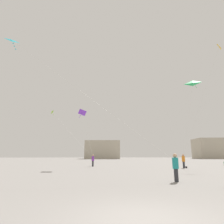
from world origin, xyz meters
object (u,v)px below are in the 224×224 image
person_in_purple (93,160)px  person_in_teal (176,166)px  person_in_orange (183,160)px  kite_emerald_delta (193,84)px  building_centre_hall (210,149)px  handbag_beside_flyer (186,167)px  kite_cyan_delta (18,45)px  kite_violet_delta (83,113)px  kite_amber_delta (218,51)px  kite_lime_delta (53,113)px  building_left_hall (103,150)px

person_in_purple → person_in_teal: bearing=42.6°
person_in_orange → kite_emerald_delta: size_ratio=0.17×
kite_emerald_delta → building_centre_hall: bearing=59.7°
building_centre_hall → kite_emerald_delta: bearing=-120.3°
person_in_purple → handbag_beside_flyer: person_in_purple is taller
person_in_purple → kite_cyan_delta: (-5.96, -15.20, 10.03)m
kite_violet_delta → building_centre_hall: building_centre_hall is taller
kite_amber_delta → building_centre_hall: kite_amber_delta is taller
kite_amber_delta → handbag_beside_flyer: size_ratio=43.96×
person_in_purple → kite_lime_delta: 16.63m
kite_lime_delta → kite_amber_delta: size_ratio=0.80×
kite_amber_delta → person_in_orange: bearing=126.9°
person_in_purple → kite_emerald_delta: 18.33m
person_in_orange → kite_cyan_delta: (-18.26, -10.58, 10.00)m
kite_amber_delta → building_centre_hall: bearing=62.0°
person_in_purple → kite_violet_delta: size_ratio=0.28×
person_in_orange → kite_amber_delta: 14.71m
person_in_purple → person_in_orange: bearing=92.7°
person_in_teal → handbag_beside_flyer: person_in_teal is taller
person_in_teal → kite_emerald_delta: kite_emerald_delta is taller
kite_violet_delta → kite_emerald_delta: 15.72m
person_in_orange → handbag_beside_flyer: person_in_orange is taller
kite_cyan_delta → person_in_purple: bearing=68.6°
building_left_hall → kite_lime_delta: bearing=-100.7°
kite_cyan_delta → person_in_orange: bearing=30.1°
kite_cyan_delta → kite_emerald_delta: kite_emerald_delta is taller
person_in_orange → kite_lime_delta: bearing=-42.3°
person_in_purple → building_left_hall: bearing=-158.1°
person_in_orange → building_left_hall: bearing=-89.1°
building_left_hall → person_in_purple: bearing=-91.3°
kite_cyan_delta → building_left_hall: 82.58m
building_centre_hall → building_left_hall: bearing=178.6°
kite_violet_delta → kite_cyan_delta: bearing=-115.0°
person_in_orange → handbag_beside_flyer: 0.96m
building_left_hall → kite_amber_delta: bearing=-79.4°
kite_emerald_delta → building_centre_hall: 82.95m
building_centre_hall → person_in_teal: bearing=-120.7°
kite_lime_delta → kite_amber_delta: (25.01, -19.54, 4.06)m
building_left_hall → building_centre_hall: 54.02m
kite_cyan_delta → kite_amber_delta: bearing=15.0°
person_in_teal → kite_amber_delta: size_ratio=0.13×
person_in_teal → kite_emerald_delta: (7.64, 11.79, 10.36)m
kite_cyan_delta → building_left_hall: kite_cyan_delta is taller
building_centre_hall → handbag_beside_flyer: 82.20m
kite_lime_delta → kite_emerald_delta: 28.16m
handbag_beside_flyer → kite_cyan_delta: bearing=-150.1°
kite_lime_delta → kite_violet_delta: bearing=-62.8°
kite_amber_delta → building_left_hall: bearing=100.6°
kite_cyan_delta → building_centre_hall: 101.59m
person_in_teal → kite_amber_delta: (9.62, 8.45, 13.50)m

